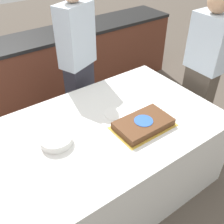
# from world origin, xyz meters

# --- Properties ---
(ground_plane) EXTENTS (14.00, 14.00, 0.00)m
(ground_plane) POSITION_xyz_m (0.00, 0.00, 0.00)
(ground_plane) COLOR brown
(back_counter) EXTENTS (4.40, 0.58, 0.92)m
(back_counter) POSITION_xyz_m (0.00, 1.67, 0.46)
(back_counter) COLOR #5B2D1E
(back_counter) RESTS_ON ground_plane
(dining_table) EXTENTS (2.08, 1.18, 0.76)m
(dining_table) POSITION_xyz_m (0.00, 0.00, 0.38)
(dining_table) COLOR silver
(dining_table) RESTS_ON ground_plane
(cake) EXTENTS (0.48, 0.31, 0.06)m
(cake) POSITION_xyz_m (0.33, -0.19, 0.79)
(cake) COLOR gold
(cake) RESTS_ON dining_table
(plate_stack) EXTENTS (0.24, 0.24, 0.06)m
(plate_stack) POSITION_xyz_m (-0.31, 0.04, 0.78)
(plate_stack) COLOR white
(plate_stack) RESTS_ON dining_table
(side_plate_near_cake) EXTENTS (0.19, 0.19, 0.00)m
(side_plate_near_cake) POSITION_xyz_m (0.25, 0.08, 0.76)
(side_plate_near_cake) COLOR white
(side_plate_near_cake) RESTS_ON dining_table
(person_cutting_cake) EXTENTS (0.41, 0.32, 1.68)m
(person_cutting_cake) POSITION_xyz_m (0.33, 0.81, 0.87)
(person_cutting_cake) COLOR #282833
(person_cutting_cake) RESTS_ON ground_plane
(person_seated_right) EXTENTS (0.20, 0.35, 1.61)m
(person_seated_right) POSITION_xyz_m (1.26, 0.00, 0.84)
(person_seated_right) COLOR #4C4238
(person_seated_right) RESTS_ON ground_plane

